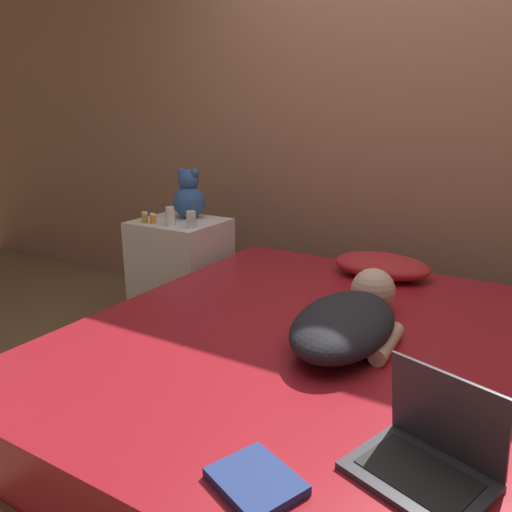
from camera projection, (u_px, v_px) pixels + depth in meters
name	position (u px, v px, depth m)	size (l,w,h in m)	color
ground_plane	(314.00, 449.00, 1.99)	(12.00, 12.00, 0.00)	brown
wall_back	(420.00, 112.00, 2.69)	(8.00, 0.06, 2.60)	#996B51
bed	(316.00, 394.00, 1.92)	(1.78, 2.00, 0.50)	brown
nightstand	(181.00, 275.00, 3.04)	(0.50, 0.45, 0.68)	silver
pillow	(382.00, 266.00, 2.50)	(0.48, 0.32, 0.11)	red
person_lying	(350.00, 319.00, 1.79)	(0.36, 0.75, 0.18)	black
laptop	(429.00, 452.00, 1.13)	(0.35, 0.31, 0.24)	#333338
teddy_bear	(189.00, 196.00, 2.98)	(0.20, 0.20, 0.30)	#335693
bottle_white	(170.00, 217.00, 2.79)	(0.05, 0.05, 0.11)	white
bottle_amber	(145.00, 217.00, 2.88)	(0.03, 0.03, 0.06)	gold
bottle_orange	(153.00, 219.00, 2.85)	(0.04, 0.04, 0.06)	orange
bottle_clear	(191.00, 220.00, 2.74)	(0.05, 0.05, 0.09)	silver
book	(256.00, 481.00, 1.10)	(0.24, 0.22, 0.02)	navy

